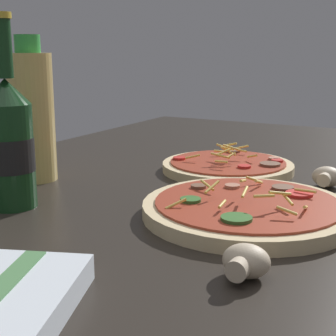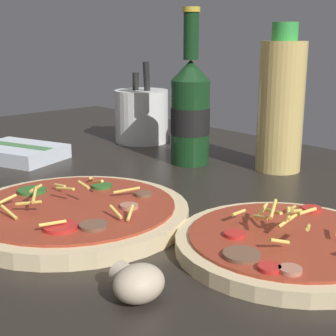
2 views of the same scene
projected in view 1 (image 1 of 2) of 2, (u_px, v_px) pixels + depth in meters
counter_slab at (171, 211)px, 71.40cm from camera, size 160.00×90.00×2.50cm
pizza_near at (247, 209)px, 65.02cm from camera, size 26.65×26.65×4.74cm
pizza_far at (229, 166)px, 88.75cm from camera, size 22.55×22.55×5.11cm
beer_bottle at (9, 141)px, 67.29cm from camera, size 6.49×6.49×25.21cm
oil_bottle at (32, 115)px, 81.10cm from camera, size 7.13×7.13×22.85cm
mushroom_left at (245, 262)px, 47.46cm from camera, size 4.77×4.55×3.18cm
mushroom_right at (327, 177)px, 78.66cm from camera, size 4.73×4.50×3.15cm
dish_towel at (4, 300)px, 41.05cm from camera, size 17.57×15.25×2.56cm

